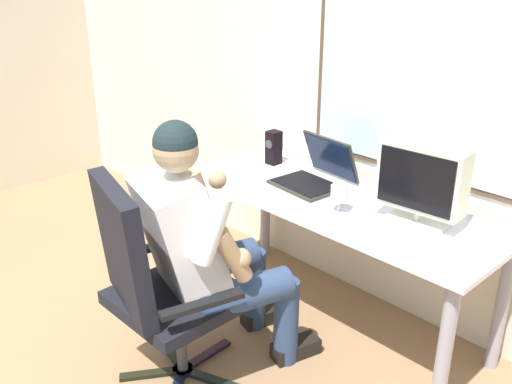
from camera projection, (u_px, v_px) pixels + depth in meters
name	position (u px, v px, depth m)	size (l,w,h in m)	color
wall_rear	(373.00, 74.00, 2.97)	(5.90, 0.08, 2.51)	beige
desk	(337.00, 217.00, 2.89)	(1.68, 0.66, 0.72)	gray
office_chair	(152.00, 278.00, 2.48)	(0.68, 0.63, 1.00)	black
person_seated	(208.00, 246.00, 2.57)	(0.63, 0.87, 1.23)	navy
crt_monitor	(422.00, 180.00, 2.51)	(0.39, 0.23, 0.37)	beige
laptop	(317.00, 172.00, 3.00)	(0.37, 0.38, 0.24)	#282720
wine_glass	(340.00, 194.00, 2.66)	(0.08, 0.08, 0.13)	silver
desk_speaker	(274.00, 147.00, 3.27)	(0.07, 0.08, 0.19)	black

